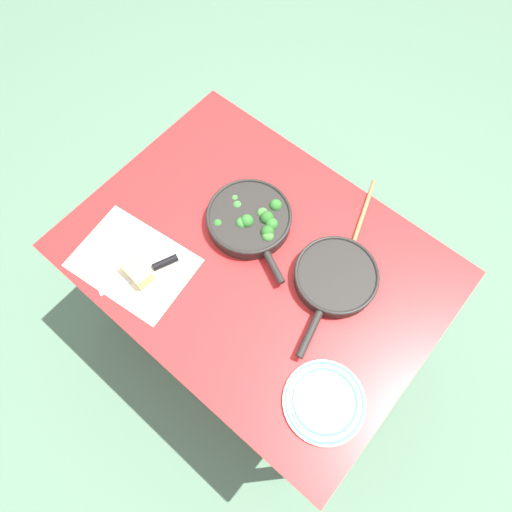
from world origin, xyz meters
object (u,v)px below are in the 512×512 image
Objects in this scene: skillet_broccoli at (250,219)px; skillet_eggs at (335,277)px; grater_knife at (151,269)px; dinner_plate_stack at (324,402)px; wooden_spoon at (354,242)px; cheese_block at (137,272)px.

skillet_broccoli is 0.34m from skillet_eggs.
dinner_plate_stack reaches higher than grater_knife.
skillet_eggs is at bearing -7.54° from wooden_spoon.
dinner_plate_stack is (0.53, -0.30, -0.02)m from skillet_broccoli.
skillet_broccoli reaches higher than skillet_eggs.
cheese_block is (-0.15, -0.37, -0.00)m from skillet_broccoli.
cheese_block is at bearing -2.34° from grater_knife.
dinner_plate_stack is at bearing 17.89° from skillet_eggs.
skillet_broccoli is at bearing 150.44° from dinner_plate_stack.
grater_knife is at bearing -67.09° from skillet_eggs.
skillet_broccoli reaches higher than grater_knife.
skillet_eggs is 1.02× the size of wooden_spoon.
skillet_broccoli is at bearing -80.72° from wooden_spoon.
wooden_spoon is at bearing 161.95° from grater_knife.
skillet_broccoli reaches higher than dinner_plate_stack.
cheese_block is at bearing -174.20° from dinner_plate_stack.
wooden_spoon is at bearing 49.60° from cheese_block.
wooden_spoon is at bearing 177.54° from skillet_eggs.
skillet_broccoli is 0.35m from wooden_spoon.
wooden_spoon is 0.52m from dinner_plate_stack.
skillet_eggs is at bearing 121.83° from dinner_plate_stack.
skillet_broccoli is 0.93× the size of wooden_spoon.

